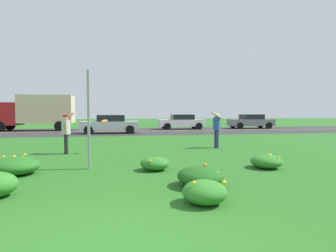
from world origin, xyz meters
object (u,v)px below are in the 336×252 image
(sign_post_near_path, at_px, (89,120))
(car_silver_center_right, at_px, (110,124))
(person_thrower_red_cap_gray_shirt, at_px, (66,130))
(car_gray_leftmost, at_px, (251,121))
(car_white_center_left, at_px, (182,122))
(person_catcher_blue_shirt, at_px, (217,127))
(frisbee_orange, at_px, (105,121))
(box_truck_red, at_px, (36,111))

(sign_post_near_path, relative_size, car_silver_center_right, 0.64)
(sign_post_near_path, relative_size, person_thrower_red_cap_gray_shirt, 1.73)
(person_thrower_red_cap_gray_shirt, relative_size, car_silver_center_right, 0.37)
(car_gray_leftmost, height_order, car_white_center_left, same)
(sign_post_near_path, height_order, person_thrower_red_cap_gray_shirt, sign_post_near_path)
(person_thrower_red_cap_gray_shirt, xyz_separation_m, person_catcher_blue_shirt, (6.54, 0.80, 0.03))
(frisbee_orange, distance_m, car_silver_center_right, 11.06)
(car_gray_leftmost, xyz_separation_m, box_truck_red, (-20.79, -0.00, 1.06))
(car_white_center_left, height_order, box_truck_red, box_truck_red)
(car_silver_center_right, bearing_deg, car_white_center_left, 33.52)
(sign_post_near_path, distance_m, car_gray_leftmost, 23.50)
(frisbee_orange, relative_size, car_white_center_left, 0.06)
(car_white_center_left, bearing_deg, sign_post_near_path, -110.14)
(person_catcher_blue_shirt, distance_m, car_silver_center_right, 11.44)
(frisbee_orange, height_order, car_white_center_left, car_white_center_left)
(car_gray_leftmost, xyz_separation_m, car_silver_center_right, (-14.08, -4.48, 0.00))
(person_catcher_blue_shirt, xyz_separation_m, car_gray_leftmost, (8.87, 14.66, -0.24))
(sign_post_near_path, bearing_deg, person_catcher_blue_shirt, 37.37)
(person_thrower_red_cap_gray_shirt, bearing_deg, car_white_center_left, 62.38)
(car_white_center_left, bearing_deg, car_silver_center_right, -146.48)
(sign_post_near_path, distance_m, car_silver_center_right, 14.26)
(person_catcher_blue_shirt, distance_m, box_truck_red, 18.91)
(sign_post_near_path, bearing_deg, person_thrower_red_cap_gray_shirt, 110.63)
(person_catcher_blue_shirt, bearing_deg, car_gray_leftmost, 58.84)
(person_thrower_red_cap_gray_shirt, distance_m, person_catcher_blue_shirt, 6.59)
(sign_post_near_path, xyz_separation_m, car_gray_leftmost, (14.18, 18.72, -0.70))
(person_catcher_blue_shirt, relative_size, car_gray_leftmost, 0.37)
(person_catcher_blue_shirt, xyz_separation_m, box_truck_red, (-11.92, 14.66, 0.82))
(person_thrower_red_cap_gray_shirt, height_order, box_truck_red, box_truck_red)
(box_truck_red, bearing_deg, sign_post_near_path, -70.58)
(person_thrower_red_cap_gray_shirt, bearing_deg, car_gray_leftmost, 45.10)
(car_white_center_left, bearing_deg, box_truck_red, -180.00)
(person_thrower_red_cap_gray_shirt, height_order, person_catcher_blue_shirt, person_catcher_blue_shirt)
(sign_post_near_path, xyz_separation_m, car_silver_center_right, (0.10, 14.24, -0.70))
(sign_post_near_path, bearing_deg, car_gray_leftmost, 52.85)
(person_catcher_blue_shirt, bearing_deg, box_truck_red, 129.11)
(frisbee_orange, xyz_separation_m, car_white_center_left, (6.59, 15.53, -0.57))
(car_gray_leftmost, relative_size, car_silver_center_right, 1.00)
(car_gray_leftmost, distance_m, car_silver_center_right, 14.78)
(car_silver_center_right, bearing_deg, box_truck_red, 146.22)
(person_catcher_blue_shirt, bearing_deg, car_white_center_left, 83.97)
(frisbee_orange, height_order, car_gray_leftmost, car_gray_leftmost)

